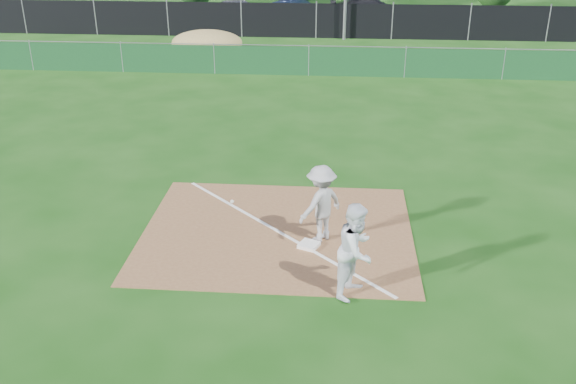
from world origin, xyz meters
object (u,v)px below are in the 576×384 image
Objects in this scene: car_mid at (297,12)px; first_base at (309,245)px; car_left at (241,11)px; play_at_first at (321,203)px; runner at (356,250)px; car_right at (371,10)px.

first_base is at bearing -152.69° from car_mid.
car_mid is at bearing -105.46° from car_left.
runner is (0.72, -2.03, 0.05)m from play_at_first.
runner is at bearing 175.69° from car_right.
first_base is at bearing -122.32° from play_at_first.
car_mid is 4.48m from car_right.
car_mid is (-2.99, 28.37, -0.23)m from runner.
car_mid is at bearing 94.93° from play_at_first.
car_left is at bearing 94.83° from car_right.
play_at_first is at bearing 173.97° from car_right.
runner is 0.45× the size of car_mid.
car_left is 7.77m from car_right.
first_base is 0.21× the size of runner.
car_mid is at bearing 98.68° from car_right.
play_at_first is 26.86m from car_left.
car_left is 3.32m from car_mid.
car_left is 0.84× the size of car_right.
car_left is (-6.30, 28.31, -0.21)m from runner.
runner is 29.20m from car_right.
runner is at bearing -60.33° from first_base.
runner reaches higher than car_mid.
runner is 0.38× the size of car_right.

